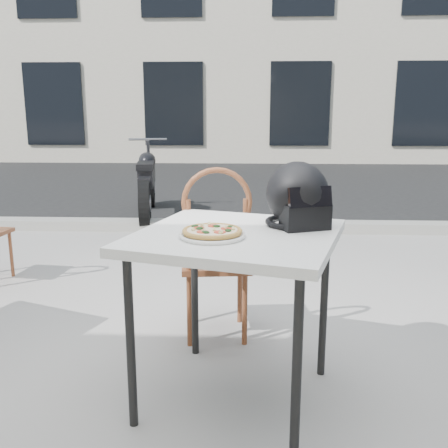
{
  "coord_description": "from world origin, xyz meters",
  "views": [
    {
      "loc": [
        0.29,
        -2.82,
        1.39
      ],
      "look_at": [
        0.19,
        -0.63,
        0.9
      ],
      "focal_mm": 40.0,
      "sensor_mm": 36.0,
      "label": 1
    }
  ],
  "objects_px": {
    "cafe_chair_main": "(216,245)",
    "pizza": "(212,231)",
    "motorcycle": "(147,183)",
    "cafe_table_main": "(236,248)",
    "plate": "(212,235)",
    "helmet": "(298,198)"
  },
  "relations": [
    {
      "from": "plate",
      "to": "helmet",
      "type": "xyz_separation_m",
      "value": [
        0.4,
        0.25,
        0.13
      ]
    },
    {
      "from": "cafe_table_main",
      "to": "plate",
      "type": "relative_size",
      "value": 3.02
    },
    {
      "from": "plate",
      "to": "motorcycle",
      "type": "distance_m",
      "value": 4.65
    },
    {
      "from": "pizza",
      "to": "motorcycle",
      "type": "xyz_separation_m",
      "value": [
        -1.19,
        4.47,
        -0.43
      ]
    },
    {
      "from": "cafe_chair_main",
      "to": "pizza",
      "type": "bearing_deg",
      "value": 86.27
    },
    {
      "from": "pizza",
      "to": "motorcycle",
      "type": "height_order",
      "value": "motorcycle"
    },
    {
      "from": "plate",
      "to": "cafe_chair_main",
      "type": "distance_m",
      "value": 0.8
    },
    {
      "from": "cafe_table_main",
      "to": "helmet",
      "type": "height_order",
      "value": "helmet"
    },
    {
      "from": "helmet",
      "to": "cafe_chair_main",
      "type": "distance_m",
      "value": 0.76
    },
    {
      "from": "cafe_chair_main",
      "to": "motorcycle",
      "type": "distance_m",
      "value": 3.89
    },
    {
      "from": "pizza",
      "to": "helmet",
      "type": "distance_m",
      "value": 0.49
    },
    {
      "from": "pizza",
      "to": "cafe_table_main",
      "type": "bearing_deg",
      "value": 43.83
    },
    {
      "from": "plate",
      "to": "helmet",
      "type": "bearing_deg",
      "value": 32.39
    },
    {
      "from": "helmet",
      "to": "pizza",
      "type": "bearing_deg",
      "value": -167.73
    },
    {
      "from": "plate",
      "to": "helmet",
      "type": "distance_m",
      "value": 0.49
    },
    {
      "from": "cafe_table_main",
      "to": "helmet",
      "type": "bearing_deg",
      "value": 27.32
    },
    {
      "from": "cafe_table_main",
      "to": "motorcycle",
      "type": "height_order",
      "value": "motorcycle"
    },
    {
      "from": "plate",
      "to": "helmet",
      "type": "relative_size",
      "value": 0.91
    },
    {
      "from": "cafe_table_main",
      "to": "pizza",
      "type": "relative_size",
      "value": 3.91
    },
    {
      "from": "cafe_table_main",
      "to": "motorcycle",
      "type": "bearing_deg",
      "value": 106.46
    },
    {
      "from": "plate",
      "to": "pizza",
      "type": "distance_m",
      "value": 0.02
    },
    {
      "from": "helmet",
      "to": "motorcycle",
      "type": "height_order",
      "value": "helmet"
    }
  ]
}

